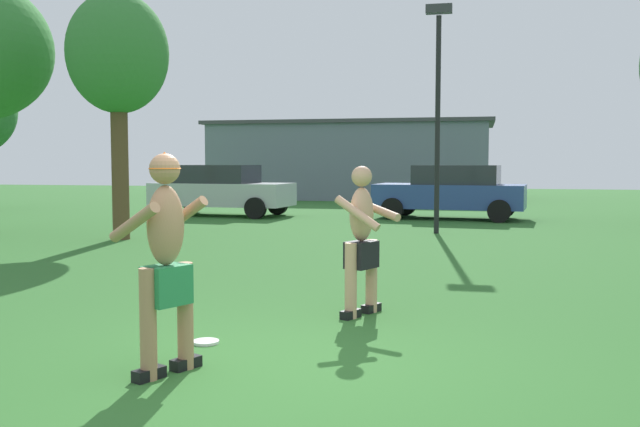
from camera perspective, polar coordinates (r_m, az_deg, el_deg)
ground_plane at (r=5.79m, az=-3.88°, el=-12.61°), size 80.00×80.00×0.00m
player_with_cap at (r=5.61m, az=-12.46°, el=-3.11°), size 0.74×0.69×1.75m
player_in_black at (r=7.62m, az=3.44°, el=-1.97°), size 0.70×0.74×1.63m
frisbee at (r=6.67m, az=-9.28°, el=-10.27°), size 0.25×0.25×0.03m
car_silver_mid_lot at (r=22.07m, az=-8.10°, el=1.97°), size 4.44×2.32×1.58m
car_blue_far_end at (r=20.93m, az=10.64°, el=1.82°), size 4.47×2.40×1.58m
lamp_post at (r=16.68m, az=9.58°, el=9.66°), size 0.60×0.24×5.28m
outbuilding_behind_lot at (r=32.88m, az=2.72°, el=4.36°), size 12.75×6.45×3.50m
tree_behind_players at (r=15.87m, az=-16.13°, el=12.14°), size 2.15×2.15×5.27m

